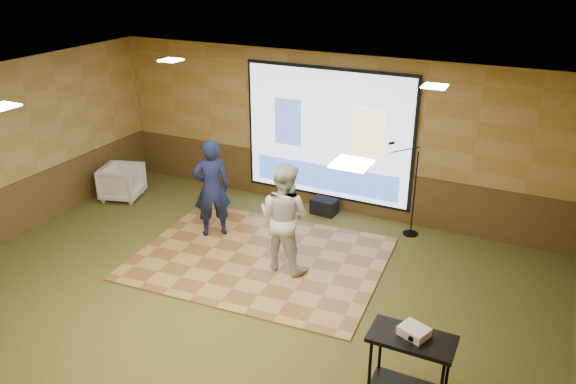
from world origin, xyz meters
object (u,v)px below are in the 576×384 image
at_px(projector, 414,331).
at_px(dance_floor, 260,258).
at_px(banquet_chair, 122,182).
at_px(duffel_bag, 324,206).
at_px(projector_screen, 327,136).
at_px(av_table, 410,359).
at_px(player_right, 284,217).
at_px(player_left, 212,188).
at_px(mic_stand, 410,208).

bearing_deg(projector, dance_floor, 165.87).
distance_m(projector, banquet_chair, 7.37).
xyz_separation_m(dance_floor, duffel_bag, (0.29, 2.05, 0.13)).
relative_size(projector_screen, projector, 11.46).
relative_size(projector_screen, av_table, 3.49).
relative_size(dance_floor, player_right, 2.25).
distance_m(player_right, duffel_bag, 2.28).
distance_m(banquet_chair, duffel_bag, 4.12).
height_order(player_right, duffel_bag, player_right).
distance_m(av_table, banquet_chair, 7.36).
height_order(av_table, banquet_chair, av_table).
distance_m(player_left, banquet_chair, 2.65).
height_order(dance_floor, mic_stand, mic_stand).
xyz_separation_m(dance_floor, mic_stand, (1.95, 1.94, 0.48)).
distance_m(player_right, av_table, 3.25).
height_order(player_right, banquet_chair, player_right).
height_order(av_table, duffel_bag, av_table).
height_order(dance_floor, projector, projector).
relative_size(projector_screen, player_left, 1.90).
bearing_deg(player_right, duffel_bag, -78.83).
distance_m(player_right, projector, 3.22).
height_order(player_right, projector, player_right).
bearing_deg(banquet_chair, dance_floor, -121.25).
bearing_deg(player_left, duffel_bag, -170.89).
bearing_deg(av_table, projector, 84.05).
distance_m(player_left, projector, 4.83).
bearing_deg(projector, player_left, 169.83).
distance_m(player_right, banquet_chair, 4.32).
xyz_separation_m(av_table, mic_stand, (-1.05, 4.07, -0.17)).
distance_m(dance_floor, projector, 3.80).
bearing_deg(duffel_bag, dance_floor, -97.99).
bearing_deg(projector_screen, dance_floor, -95.22).
height_order(mic_stand, banquet_chair, mic_stand).
height_order(projector_screen, av_table, projector_screen).
bearing_deg(dance_floor, duffel_bag, 82.01).
bearing_deg(dance_floor, banquet_chair, 165.64).
xyz_separation_m(player_right, av_table, (2.51, -2.05, -0.24)).
relative_size(dance_floor, mic_stand, 2.34).
bearing_deg(projector_screen, mic_stand, -11.80).
xyz_separation_m(av_table, banquet_chair, (-6.67, 3.08, -0.31)).
xyz_separation_m(dance_floor, av_table, (3.00, -2.14, 0.65)).
xyz_separation_m(dance_floor, player_left, (-1.14, 0.39, 0.89)).
relative_size(projector_screen, dance_floor, 0.84).
distance_m(projector, duffel_bag, 5.03).
height_order(projector_screen, mic_stand, projector_screen).
relative_size(mic_stand, duffel_bag, 3.54).
height_order(projector_screen, dance_floor, projector_screen).
distance_m(projector_screen, duffel_bag, 1.35).
bearing_deg(mic_stand, av_table, -75.15).
bearing_deg(av_table, dance_floor, 144.56).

